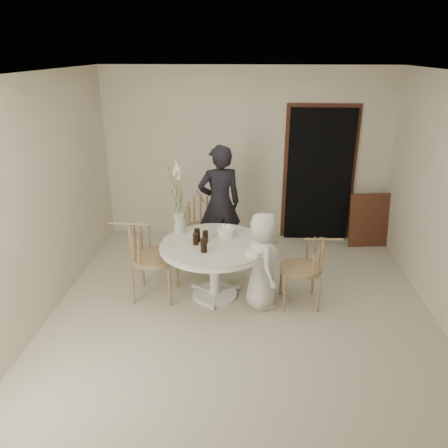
# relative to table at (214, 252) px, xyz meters

# --- Properties ---
(ground) EXTENTS (4.50, 4.50, 0.00)m
(ground) POSITION_rel_table_xyz_m (0.35, -0.25, -0.62)
(ground) COLOR beige
(ground) RESTS_ON ground
(room_shell) EXTENTS (4.50, 4.50, 4.50)m
(room_shell) POSITION_rel_table_xyz_m (0.35, -0.25, 1.00)
(room_shell) COLOR white
(room_shell) RESTS_ON ground
(doorway) EXTENTS (1.00, 0.10, 2.10)m
(doorway) POSITION_rel_table_xyz_m (1.50, 1.94, 0.43)
(doorway) COLOR black
(doorway) RESTS_ON ground
(door_trim) EXTENTS (1.12, 0.03, 2.22)m
(door_trim) POSITION_rel_table_xyz_m (1.50, 1.98, 0.49)
(door_trim) COLOR #5B281F
(door_trim) RESTS_ON ground
(table) EXTENTS (1.33, 1.33, 0.73)m
(table) POSITION_rel_table_xyz_m (0.00, 0.00, 0.00)
(table) COLOR white
(table) RESTS_ON ground
(picture_frame) EXTENTS (0.65, 0.26, 0.83)m
(picture_frame) POSITION_rel_table_xyz_m (2.30, 1.70, -0.20)
(picture_frame) COLOR #5B281F
(picture_frame) RESTS_ON ground
(chair_far) EXTENTS (0.64, 0.66, 0.95)m
(chair_far) POSITION_rel_table_xyz_m (-0.26, 1.08, 0.00)
(chair_far) COLOR #A28258
(chair_far) RESTS_ON ground
(chair_right) EXTENTS (0.54, 0.51, 0.87)m
(chair_right) POSITION_rel_table_xyz_m (1.17, -0.09, -0.05)
(chair_right) COLOR #A28258
(chair_right) RESTS_ON ground
(chair_left) EXTENTS (0.61, 0.57, 0.99)m
(chair_left) POSITION_rel_table_xyz_m (-0.88, -0.03, 0.02)
(chair_left) COLOR #A28258
(chair_left) RESTS_ON ground
(girl) EXTENTS (0.72, 0.58, 1.71)m
(girl) POSITION_rel_table_xyz_m (-0.01, 1.08, 0.24)
(girl) COLOR black
(girl) RESTS_ON ground
(boy) EXTENTS (0.50, 0.66, 1.20)m
(boy) POSITION_rel_table_xyz_m (0.58, -0.18, -0.02)
(boy) COLOR silver
(boy) RESTS_ON ground
(birthday_cake) EXTENTS (0.23, 0.23, 0.16)m
(birthday_cake) POSITION_rel_table_xyz_m (0.13, 0.21, 0.17)
(birthday_cake) COLOR silver
(birthday_cake) RESTS_ON table
(cola_tumbler_a) EXTENTS (0.08, 0.08, 0.14)m
(cola_tumbler_a) POSITION_rel_table_xyz_m (-0.22, -0.06, 0.19)
(cola_tumbler_a) COLOR black
(cola_tumbler_a) RESTS_ON table
(cola_tumbler_b) EXTENTS (0.09, 0.09, 0.16)m
(cola_tumbler_b) POSITION_rel_table_xyz_m (-0.10, -0.25, 0.20)
(cola_tumbler_b) COLOR black
(cola_tumbler_b) RESTS_ON table
(cola_tumbler_c) EXTENTS (0.09, 0.09, 0.16)m
(cola_tumbler_c) POSITION_rel_table_xyz_m (-0.21, 0.04, 0.19)
(cola_tumbler_c) COLOR black
(cola_tumbler_c) RESTS_ON table
(cola_tumbler_d) EXTENTS (0.07, 0.07, 0.15)m
(cola_tumbler_d) POSITION_rel_table_xyz_m (-0.11, 0.01, 0.19)
(cola_tumbler_d) COLOR black
(cola_tumbler_d) RESTS_ON table
(plate_stack) EXTENTS (0.26, 0.26, 0.05)m
(plate_stack) POSITION_rel_table_xyz_m (0.47, -0.29, 0.14)
(plate_stack) COLOR white
(plate_stack) RESTS_ON table
(flower_vase) EXTENTS (0.14, 0.14, 0.99)m
(flower_vase) POSITION_rel_table_xyz_m (-0.47, 0.29, 0.46)
(flower_vase) COLOR #B8C1BC
(flower_vase) RESTS_ON table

